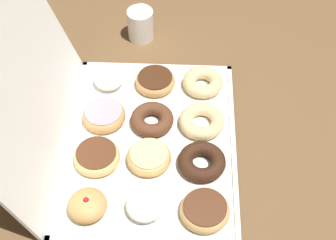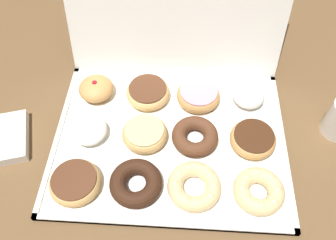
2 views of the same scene
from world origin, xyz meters
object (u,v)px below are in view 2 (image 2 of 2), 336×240
Objects in this scene: cruller_donut_2 at (194,186)px; powdered_filled_donut_4 at (89,130)px; donut_box at (170,140)px; cruller_donut_3 at (259,191)px; chocolate_frosted_donut_7 at (253,139)px; chocolate_cake_ring_donut_6 at (195,135)px; jelly_filled_donut_8 at (96,88)px; chocolate_cake_ring_donut_1 at (136,183)px; chocolate_frosted_donut_0 at (75,182)px; glazed_ring_donut_5 at (145,134)px; chocolate_frosted_donut_9 at (148,92)px; powdered_filled_donut_11 at (249,96)px; pink_frosted_donut_10 at (198,95)px.

cruller_donut_2 is 1.37× the size of powdered_filled_donut_4.
donut_box is 0.24m from cruller_donut_3.
cruller_donut_3 is 1.01× the size of chocolate_frosted_donut_7.
jelly_filled_donut_8 is at bearing 154.19° from chocolate_cake_ring_donut_6.
chocolate_frosted_donut_7 is at bearing -17.87° from jelly_filled_donut_8.
donut_box is at bearing 146.53° from cruller_donut_3.
chocolate_cake_ring_donut_1 is 1.05× the size of chocolate_frosted_donut_7.
jelly_filled_donut_8 reaches higher than chocolate_frosted_donut_0.
chocolate_frosted_donut_9 is (-0.00, 0.13, 0.00)m from glazed_ring_donut_5.
powdered_filled_donut_4 is (-0.25, 0.13, 0.00)m from cruller_donut_2.
powdered_filled_donut_11 is at bearing 18.18° from powdered_filled_donut_4.
chocolate_frosted_donut_9 is at bearing -1.01° from jelly_filled_donut_8.
donut_box is at bearing -179.90° from chocolate_frosted_donut_7.
powdered_filled_donut_4 is at bearing -154.41° from pink_frosted_donut_10.
chocolate_cake_ring_donut_6 is 1.24× the size of jelly_filled_donut_8.
cruller_donut_3 reaches higher than cruller_donut_2.
chocolate_frosted_donut_9 is at bearing 62.60° from chocolate_frosted_donut_0.
chocolate_frosted_donut_7 is at bearing -0.99° from chocolate_cake_ring_donut_6.
glazed_ring_donut_5 is 0.97× the size of pink_frosted_donut_10.
chocolate_cake_ring_donut_1 is 1.04× the size of chocolate_cake_ring_donut_6.
glazed_ring_donut_5 is at bearing -179.76° from chocolate_frosted_donut_7.
donut_box is at bearing -0.17° from powdered_filled_donut_4.
chocolate_frosted_donut_0 is at bearing -146.38° from powdered_filled_donut_11.
pink_frosted_donut_10 reaches higher than chocolate_frosted_donut_7.
chocolate_cake_ring_donut_6 is at bearing -137.27° from powdered_filled_donut_11.
donut_box is 0.24m from jelly_filled_donut_8.
chocolate_cake_ring_donut_1 is at bearing -45.43° from powdered_filled_donut_4.
cruller_donut_3 is (0.14, -0.00, 0.00)m from cruller_donut_2.
jelly_filled_donut_8 is 0.80× the size of pink_frosted_donut_10.
cruller_donut_3 is 1.29× the size of powdered_filled_donut_4.
chocolate_cake_ring_donut_1 and cruller_donut_2 have the same top height.
pink_frosted_donut_10 is at bearing 25.59° from powdered_filled_donut_4.
jelly_filled_donut_8 is 0.40m from powdered_filled_donut_11.
powdered_filled_donut_4 is 0.13m from jelly_filled_donut_8.
donut_box is 0.24m from chocolate_frosted_donut_0.
pink_frosted_donut_10 is at bearing -0.64° from jelly_filled_donut_8.
chocolate_frosted_donut_9 is (-0.06, 0.13, 0.02)m from donut_box.
chocolate_cake_ring_donut_1 is 1.29× the size of jelly_filled_donut_8.
cruller_donut_3 is at bearing -33.10° from jelly_filled_donut_8.
cruller_donut_3 reaches higher than donut_box.
glazed_ring_donut_5 is at bearing -178.34° from chocolate_cake_ring_donut_6.
cruller_donut_2 reaches higher than donut_box.
cruller_donut_2 is at bearing 178.66° from cruller_donut_3.
glazed_ring_donut_5 is at bearing 86.81° from chocolate_cake_ring_donut_1.
donut_box is at bearing 115.12° from cruller_donut_2.
chocolate_frosted_donut_0 is 0.98× the size of chocolate_cake_ring_donut_1.
chocolate_cake_ring_donut_6 is 1.02× the size of chocolate_frosted_donut_7.
powdered_filled_donut_4 reaches higher than chocolate_frosted_donut_0.
donut_box is 5.01× the size of cruller_donut_3.
chocolate_frosted_donut_7 is at bearing -25.69° from chocolate_frosted_donut_9.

